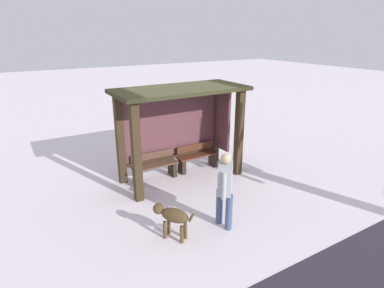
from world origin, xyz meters
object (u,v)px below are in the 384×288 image
at_px(bus_shelter, 181,114).
at_px(person_walking, 225,185).
at_px(bench_center_inside, 197,158).
at_px(bench_left_inside, 155,168).
at_px(dog, 172,216).

height_order(bus_shelter, person_walking, bus_shelter).
xyz_separation_m(bus_shelter, bench_center_inside, (0.58, 0.10, -1.38)).
bearing_deg(bus_shelter, bench_left_inside, 172.20).
bearing_deg(person_walking, bus_shelter, 79.78).
distance_m(bench_left_inside, dog, 2.69).
height_order(bus_shelter, bench_center_inside, bus_shelter).
distance_m(bus_shelter, bench_left_inside, 1.59).
height_order(bus_shelter, dog, bus_shelter).
relative_size(person_walking, dog, 2.13).
xyz_separation_m(bus_shelter, bench_left_inside, (-0.77, 0.11, -1.39)).
bearing_deg(bench_left_inside, person_walking, -83.86).
distance_m(bus_shelter, bench_center_inside, 1.50).
height_order(person_walking, dog, person_walking).
bearing_deg(person_walking, bench_center_inside, 68.99).
xyz_separation_m(bench_center_inside, dog, (-2.15, -2.57, 0.13)).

